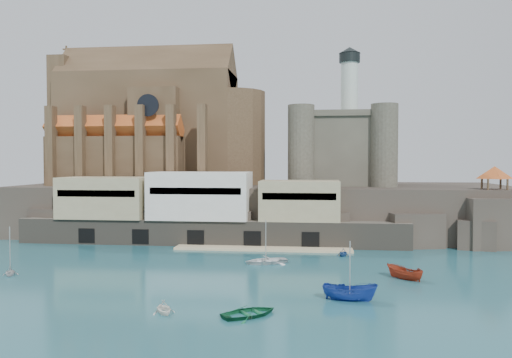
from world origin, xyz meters
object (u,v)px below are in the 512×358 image
at_px(castle_keep, 340,145).
at_px(pavilion, 495,174).
at_px(church, 156,129).
at_px(boat_2, 350,300).
at_px(boat_1, 164,313).

xyz_separation_m(castle_keep, pavilion, (25.92, -15.08, -5.59)).
height_order(church, pavilion, church).
height_order(castle_keep, boat_2, castle_keep).
height_order(church, boat_2, church).
bearing_deg(boat_2, boat_1, 115.52).
relative_size(church, castle_keep, 1.60).
bearing_deg(castle_keep, pavilion, -30.18).
bearing_deg(castle_keep, boat_2, -91.87).
height_order(pavilion, boat_2, pavilion).
bearing_deg(pavilion, boat_1, -136.15).
xyz_separation_m(church, boat_1, (19.98, -60.18, -22.13)).
relative_size(boat_1, boat_2, 0.52).
xyz_separation_m(castle_keep, boat_1, (-20.23, -59.40, -18.31)).
bearing_deg(church, castle_keep, -1.11).
relative_size(church, boat_2, 8.00).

